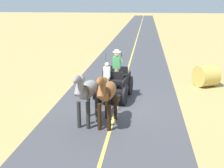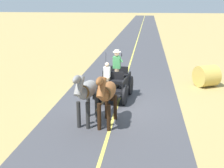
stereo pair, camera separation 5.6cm
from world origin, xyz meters
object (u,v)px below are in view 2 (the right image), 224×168
at_px(horse_near_side, 107,93).
at_px(horse_off_side, 87,92).
at_px(hay_bale, 207,76).
at_px(horse_drawn_carriage, 115,83).

bearing_deg(horse_near_side, horse_off_side, -6.36).
height_order(horse_near_side, hay_bale, horse_near_side).
relative_size(horse_off_side, hay_bale, 1.84).
distance_m(horse_drawn_carriage, horse_near_side, 3.10).
relative_size(horse_drawn_carriage, hay_bale, 3.76).
bearing_deg(horse_drawn_carriage, horse_near_side, 91.13).
height_order(horse_near_side, horse_off_side, same).
height_order(horse_drawn_carriage, horse_near_side, horse_drawn_carriage).
height_order(horse_drawn_carriage, horse_off_side, horse_drawn_carriage).
bearing_deg(hay_bale, horse_near_side, 50.38).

